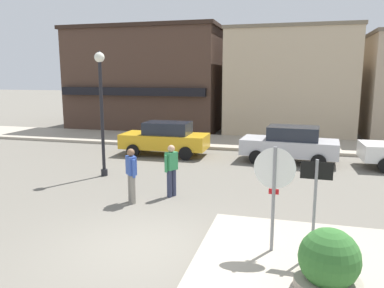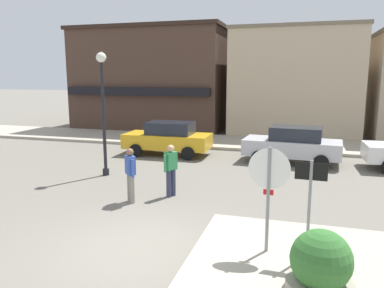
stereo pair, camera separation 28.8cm
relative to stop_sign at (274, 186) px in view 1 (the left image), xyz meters
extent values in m
plane|color=#6B665B|center=(-2.74, -0.37, -1.52)|extent=(160.00, 160.00, 0.00)
cube|color=#A89E8C|center=(1.74, -0.68, -1.44)|extent=(6.40, 4.80, 0.15)
cube|color=#A89E8C|center=(-2.74, 12.78, -1.44)|extent=(80.00, 4.00, 0.15)
cylinder|color=gray|center=(0.00, -0.01, -0.37)|extent=(0.07, 0.07, 2.30)
cylinder|color=red|center=(0.00, 0.01, 0.35)|extent=(0.76, 0.04, 0.76)
cylinder|color=white|center=(0.00, 0.00, 0.35)|extent=(0.82, 0.04, 0.82)
cube|color=red|center=(0.00, 0.01, -0.13)|extent=(0.20, 0.02, 0.11)
cylinder|color=gray|center=(0.78, -0.04, -0.47)|extent=(0.06, 0.06, 2.10)
cube|color=black|center=(0.78, -0.03, 0.36)|extent=(0.60, 0.04, 0.34)
cube|color=white|center=(0.78, -0.02, 0.36)|extent=(0.54, 0.03, 0.29)
cube|color=black|center=(0.78, -0.02, 0.36)|extent=(0.34, 0.02, 0.08)
sphere|color=#336B2D|center=(0.97, -1.27, -0.79)|extent=(1.00, 1.00, 1.00)
cylinder|color=black|center=(-6.37, 4.89, 0.58)|extent=(0.12, 0.12, 4.20)
cylinder|color=black|center=(-6.37, 4.89, -1.40)|extent=(0.24, 0.24, 0.24)
sphere|color=white|center=(-6.37, 4.89, 2.79)|extent=(0.36, 0.36, 0.36)
cone|color=black|center=(-6.37, 4.89, 2.94)|extent=(0.32, 0.32, 0.18)
cube|color=gold|center=(-5.41, 9.00, -0.85)|extent=(4.02, 1.75, 0.66)
cube|color=#1E232D|center=(-5.26, 9.01, -0.24)|extent=(2.10, 1.42, 0.56)
cylinder|color=black|center=(-6.64, 8.14, -1.22)|extent=(0.60, 0.19, 0.60)
cylinder|color=black|center=(-6.66, 9.84, -1.22)|extent=(0.60, 0.19, 0.60)
cylinder|color=black|center=(-4.16, 8.17, -1.22)|extent=(0.60, 0.19, 0.60)
cylinder|color=black|center=(-4.18, 9.87, -1.22)|extent=(0.60, 0.19, 0.60)
cube|color=#B7B7BC|center=(0.23, 8.93, -0.85)|extent=(4.12, 2.02, 0.66)
cube|color=#1E232D|center=(0.38, 8.91, -0.24)|extent=(2.19, 1.56, 0.56)
cylinder|color=black|center=(-1.07, 8.18, -1.22)|extent=(0.61, 0.23, 0.60)
cylinder|color=black|center=(-0.94, 9.87, -1.22)|extent=(0.61, 0.23, 0.60)
cylinder|color=black|center=(1.40, 7.98, -1.22)|extent=(0.61, 0.23, 0.60)
cylinder|color=black|center=(1.54, 9.67, -1.22)|extent=(0.61, 0.23, 0.60)
cylinder|color=black|center=(3.79, 9.68, -1.22)|extent=(0.61, 0.20, 0.60)
cylinder|color=gray|center=(-4.07, 2.30, -1.09)|extent=(0.16, 0.16, 0.85)
cylinder|color=gray|center=(-4.20, 2.43, -1.09)|extent=(0.16, 0.16, 0.85)
cube|color=#3351A8|center=(-4.13, 2.37, -0.40)|extent=(0.41, 0.41, 0.54)
sphere|color=brown|center=(-4.13, 2.37, -0.02)|extent=(0.22, 0.22, 0.22)
cylinder|color=#3351A8|center=(-3.98, 2.20, -0.45)|extent=(0.13, 0.13, 0.52)
cylinder|color=#3351A8|center=(-4.29, 2.53, -0.45)|extent=(0.13, 0.13, 0.52)
cylinder|color=#2D334C|center=(-3.15, 3.30, -1.09)|extent=(0.16, 0.16, 0.85)
cylinder|color=#2D334C|center=(-3.23, 3.14, -1.09)|extent=(0.16, 0.16, 0.85)
cube|color=#338C51|center=(-3.19, 3.22, -0.40)|extent=(0.36, 0.42, 0.54)
sphere|color=tan|center=(-3.19, 3.22, -0.02)|extent=(0.22, 0.22, 0.22)
cylinder|color=#338C51|center=(-3.09, 3.42, -0.45)|extent=(0.12, 0.12, 0.52)
cylinder|color=#338C51|center=(-3.29, 3.01, -0.45)|extent=(0.12, 0.12, 0.52)
cube|color=#473328|center=(-9.56, 18.94, 1.81)|extent=(10.18, 8.31, 6.66)
cube|color=black|center=(-9.56, 14.63, 1.18)|extent=(9.67, 0.40, 0.50)
cube|color=#2E211A|center=(-9.56, 18.94, 5.26)|extent=(10.48, 8.56, 0.24)
cube|color=tan|center=(0.05, 17.71, 1.66)|extent=(7.63, 5.84, 6.36)
cube|color=#716452|center=(0.05, 17.71, 4.94)|extent=(7.78, 5.95, 0.20)
camera|label=1|loc=(0.27, -7.32, 2.14)|focal=35.00mm
camera|label=2|loc=(0.55, -7.24, 2.14)|focal=35.00mm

